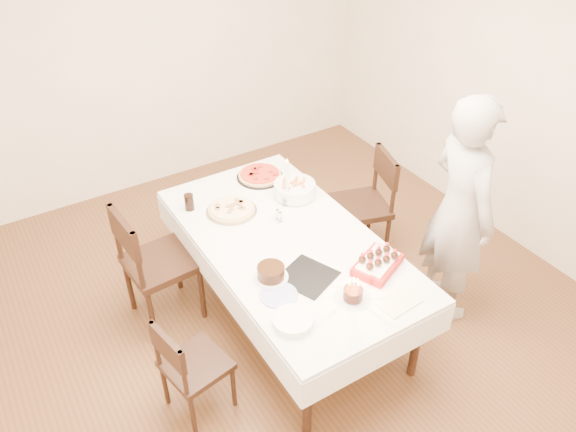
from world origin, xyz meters
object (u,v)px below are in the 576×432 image
chair_right_savory (360,206)px  person (460,211)px  pizza_white (232,210)px  birthday_cake (353,289)px  chair_left_savory (161,263)px  pasta_bowl (295,189)px  layer_cake (271,272)px  taper_candle (287,181)px  chair_left_dessert (196,365)px  dining_table (288,279)px  strawberry_box (378,263)px  cola_glass (189,202)px  pizza_pepperoni (260,175)px

chair_right_savory → person: bearing=-61.3°
pizza_white → birthday_cake: 1.25m
chair_left_savory → birthday_cake: 1.51m
pasta_bowl → layer_cake: (-0.64, -0.73, -0.01)m
chair_right_savory → taper_candle: taper_candle is taller
chair_left_savory → chair_left_dessert: bearing=77.4°
pasta_bowl → layer_cake: bearing=-131.4°
pasta_bowl → birthday_cake: (-0.30, -1.16, 0.02)m
dining_table → layer_cake: layer_cake is taller
taper_candle → layer_cake: 0.87m
person → chair_left_dessert: bearing=96.7°
chair_left_savory → strawberry_box: size_ratio=3.00×
pasta_bowl → strawberry_box: size_ratio=0.95×
chair_left_savory → pasta_bowl: 1.17m
chair_left_dessert → cola_glass: cola_glass is taller
birthday_cake → cola_glass: bearing=108.4°
pizza_pepperoni → pasta_bowl: size_ratio=1.18×
birthday_cake → chair_left_dessert: bearing=161.5°
pasta_bowl → taper_candle: taper_candle is taller
dining_table → chair_right_savory: chair_right_savory is taller
chair_left_dessert → taper_candle: bearing=-156.9°
pasta_bowl → strawberry_box: bearing=-89.5°
chair_left_savory → layer_cake: 0.97m
dining_table → pizza_pepperoni: 0.95m
cola_glass → birthday_cake: 1.50m
pasta_bowl → cola_glass: (-0.78, 0.26, 0.01)m
pizza_pepperoni → strawberry_box: size_ratio=1.12×
dining_table → pizza_pepperoni: size_ratio=5.55×
pizza_pepperoni → layer_cake: 1.23m
person → taper_candle: bearing=54.6°
pasta_bowl → layer_cake: pasta_bowl is taller
pasta_bowl → birthday_cake: 1.20m
pasta_bowl → pizza_pepperoni: bearing=105.1°
chair_right_savory → birthday_cake: size_ratio=7.25×
pasta_bowl → cola_glass: 0.82m
person → chair_left_savory: bearing=71.8°
dining_table → pizza_pepperoni: bearing=74.0°
taper_candle → cola_glass: 0.76m
chair_left_dessert → person: (2.05, -0.13, 0.50)m
pizza_white → layer_cake: bearing=-98.4°
birthday_cake → chair_right_savory: bearing=49.8°
dining_table → pizza_white: pizza_white is taller
chair_right_savory → layer_cake: bearing=-136.6°
chair_left_dessert → pizza_white: size_ratio=2.05×
cola_glass → chair_right_savory: bearing=-14.8°
pasta_bowl → dining_table: bearing=-127.0°
chair_left_savory → pizza_pepperoni: bearing=-167.2°
birthday_cake → strawberry_box: birthday_cake is taller
pizza_pepperoni → pizza_white: bearing=-143.4°
chair_left_dessert → layer_cake: bearing=179.3°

